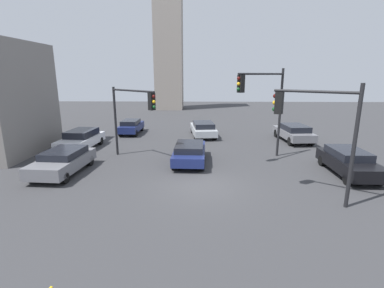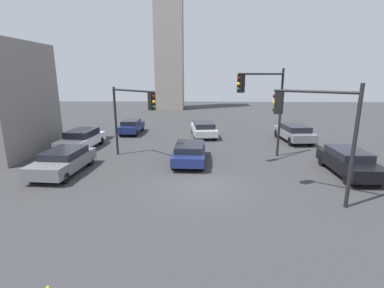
{
  "view_description": "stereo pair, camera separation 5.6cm",
  "coord_description": "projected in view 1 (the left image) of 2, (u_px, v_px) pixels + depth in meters",
  "views": [
    {
      "loc": [
        -0.17,
        -13.31,
        5.49
      ],
      "look_at": [
        -0.58,
        3.11,
        1.42
      ],
      "focal_mm": 26.36,
      "sensor_mm": 36.0,
      "label": 1
    },
    {
      "loc": [
        -0.11,
        -13.31,
        5.49
      ],
      "look_at": [
        -0.58,
        3.11,
        1.42
      ],
      "focal_mm": 26.36,
      "sensor_mm": 36.0,
      "label": 2
    }
  ],
  "objects": [
    {
      "name": "ground_plane",
      "position": [
        202.0,
        186.0,
        14.23
      ],
      "size": [
        90.82,
        90.82,
        0.0
      ],
      "primitive_type": "plane",
      "color": "#38383A"
    },
    {
      "name": "traffic_light_0",
      "position": [
        263.0,
        96.0,
        17.51
      ],
      "size": [
        3.37,
        2.7,
        5.88
      ],
      "rotation": [
        0.0,
        0.0,
        -2.47
      ],
      "color": "black",
      "rests_on": "ground_plane"
    },
    {
      "name": "traffic_light_1",
      "position": [
        133.0,
        108.0,
        17.67
      ],
      "size": [
        3.3,
        2.93,
        4.68
      ],
      "rotation": [
        0.0,
        0.0,
        -0.72
      ],
      "color": "black",
      "rests_on": "ground_plane"
    },
    {
      "name": "traffic_light_2",
      "position": [
        315.0,
        120.0,
        11.99
      ],
      "size": [
        3.0,
        2.01,
        5.17
      ],
      "rotation": [
        0.0,
        0.0,
        2.57
      ],
      "color": "black",
      "rests_on": "ground_plane"
    },
    {
      "name": "car_0",
      "position": [
        81.0,
        139.0,
        21.23
      ],
      "size": [
        2.29,
        4.59,
        1.42
      ],
      "rotation": [
        0.0,
        0.0,
        -1.65
      ],
      "color": "silver",
      "rests_on": "ground_plane"
    },
    {
      "name": "car_1",
      "position": [
        203.0,
        129.0,
        25.57
      ],
      "size": [
        2.46,
        4.85,
        1.31
      ],
      "rotation": [
        0.0,
        0.0,
        1.69
      ],
      "color": "#ADB2B7",
      "rests_on": "ground_plane"
    },
    {
      "name": "car_2",
      "position": [
        190.0,
        152.0,
        17.91
      ],
      "size": [
        2.05,
        4.6,
        1.27
      ],
      "rotation": [
        0.0,
        0.0,
        1.54
      ],
      "color": "navy",
      "rests_on": "ground_plane"
    },
    {
      "name": "car_3",
      "position": [
        294.0,
        132.0,
        23.6
      ],
      "size": [
        2.34,
        4.77,
        1.41
      ],
      "rotation": [
        0.0,
        0.0,
        1.65
      ],
      "color": "slate",
      "rests_on": "ground_plane"
    },
    {
      "name": "car_4",
      "position": [
        349.0,
        161.0,
        15.76
      ],
      "size": [
        1.87,
        4.61,
        1.4
      ],
      "rotation": [
        0.0,
        0.0,
        -1.58
      ],
      "color": "black",
      "rests_on": "ground_plane"
    },
    {
      "name": "car_5",
      "position": [
        63.0,
        161.0,
        15.98
      ],
      "size": [
        2.28,
        4.54,
        1.33
      ],
      "rotation": [
        0.0,
        0.0,
        -1.63
      ],
      "color": "slate",
      "rests_on": "ground_plane"
    },
    {
      "name": "car_6",
      "position": [
        131.0,
        126.0,
        26.63
      ],
      "size": [
        1.7,
        3.94,
        1.33
      ],
      "rotation": [
        0.0,
        0.0,
        1.55
      ],
      "color": "navy",
      "rests_on": "ground_plane"
    },
    {
      "name": "skyline_tower",
      "position": [
        168.0,
        31.0,
        43.45
      ],
      "size": [
        4.28,
        4.28,
        23.93
      ],
      "primitive_type": "cube",
      "color": "gray",
      "rests_on": "ground_plane"
    }
  ]
}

